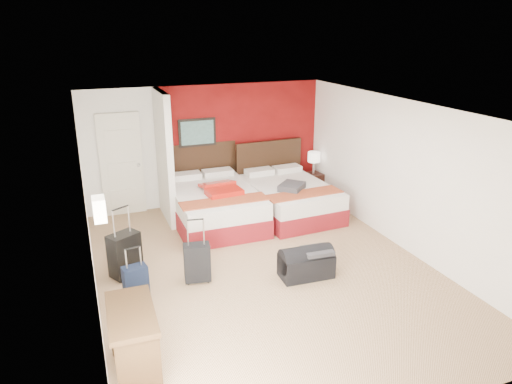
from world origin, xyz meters
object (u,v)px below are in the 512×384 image
table_lamp (314,163)px  desk (134,343)px  red_suitcase_open (221,188)px  suitcase_navy (136,283)px  duffel_bag (306,264)px  bed_left (215,206)px  nightstand (313,184)px  bed_right (289,199)px  suitcase_charcoal (197,264)px  suitcase_black (125,256)px

table_lamp → desk: size_ratio=0.50×
red_suitcase_open → suitcase_navy: (-1.88, -2.10, -0.49)m
table_lamp → duffel_bag: table_lamp is taller
bed_left → suitcase_navy: 2.83m
nightstand → red_suitcase_open: bearing=-168.4°
duffel_bag → desk: 2.98m
bed_right → duffel_bag: (-0.84, -2.40, -0.11)m
bed_left → suitcase_charcoal: 2.23m
nightstand → suitcase_charcoal: bearing=-147.7°
bed_right → suitcase_navy: bed_right is taller
desk → nightstand: bearing=46.6°
suitcase_black → table_lamp: bearing=-2.8°
red_suitcase_open → suitcase_black: red_suitcase_open is taller
suitcase_black → desk: size_ratio=0.69×
bed_left → nightstand: bearing=16.1°
duffel_bag → desk: bearing=-152.1°
nightstand → duffel_bag: nightstand is taller
nightstand → desk: (-4.49, -4.47, 0.14)m
table_lamp → suitcase_charcoal: (-3.36, -2.76, -0.48)m
bed_left → suitcase_black: bearing=-140.3°
bed_right → suitcase_navy: (-3.32, -2.09, -0.08)m
suitcase_black → nightstand: bearing=-2.8°
nightstand → suitcase_black: 4.88m
table_lamp → duffel_bag: bearing=-119.1°
duffel_bag → bed_left: bearing=108.5°
table_lamp → suitcase_navy: (-4.28, -2.90, -0.53)m
nightstand → duffel_bag: size_ratio=0.65×
suitcase_charcoal → desk: bearing=-114.2°
bed_left → suitcase_navy: bearing=-128.8°
red_suitcase_open → suitcase_navy: size_ratio=1.92×
table_lamp → duffel_bag: 3.73m
duffel_bag → table_lamp: bearing=63.8°
bed_right → suitcase_black: size_ratio=3.11×
red_suitcase_open → table_lamp: size_ratio=1.81×
bed_right → duffel_bag: bearing=-112.1°
red_suitcase_open → suitcase_charcoal: size_ratio=1.55×
suitcase_navy → duffel_bag: size_ratio=0.58×
red_suitcase_open → suitcase_navy: red_suitcase_open is taller
bed_right → suitcase_charcoal: 3.10m
bed_left → table_lamp: bearing=16.1°
suitcase_navy → bed_right: bearing=22.7°
suitcase_charcoal → bed_left: bearing=76.3°
table_lamp → suitcase_navy: table_lamp is taller
suitcase_navy → table_lamp: bearing=24.7°
nightstand → suitcase_navy: nightstand is taller
bed_left → table_lamp: (2.49, 0.71, 0.43)m
table_lamp → red_suitcase_open: bearing=-161.3°
table_lamp → suitcase_charcoal: bearing=-140.6°
nightstand → suitcase_black: suitcase_black is taller
suitcase_black → suitcase_navy: 0.69m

